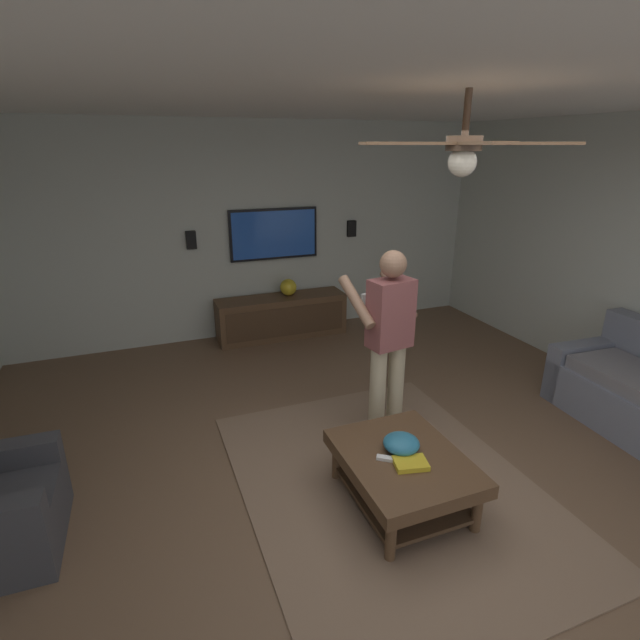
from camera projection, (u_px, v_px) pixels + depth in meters
name	position (u px, v px, depth m)	size (l,w,h in m)	color
ground_plane	(383.00, 490.00, 3.61)	(8.49, 8.49, 0.00)	brown
wall_back_tv	(256.00, 232.00, 6.28)	(0.10, 6.41, 2.73)	#B2B7AD
ceiling_slab	(405.00, 76.00, 2.66)	(7.27, 6.41, 0.10)	white
area_rug	(387.00, 484.00, 3.66)	(2.76, 2.10, 0.01)	#7A604C
coffee_table	(403.00, 468.00, 3.38)	(1.00, 0.80, 0.40)	#513823
media_console	(282.00, 316.00, 6.44)	(0.45, 1.70, 0.55)	#513823
tv	(274.00, 234.00, 6.29)	(0.05, 1.17, 0.66)	black
person_standing	(388.00, 333.00, 4.07)	(0.59, 0.60, 1.64)	#C6B793
bowl	(401.00, 443.00, 3.38)	(0.26, 0.26, 0.12)	teal
remote_white	(387.00, 459.00, 3.29)	(0.15, 0.04, 0.02)	white
book	(411.00, 463.00, 3.23)	(0.22, 0.16, 0.04)	gold
vase_round	(288.00, 287.00, 6.37)	(0.22, 0.22, 0.22)	gold
wall_speaker_left	(352.00, 229.00, 6.68)	(0.06, 0.12, 0.22)	black
wall_speaker_right	(191.00, 240.00, 5.94)	(0.06, 0.12, 0.22)	black
ceiling_fan	(463.00, 148.00, 2.69)	(1.18, 1.12, 0.46)	#4C3828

